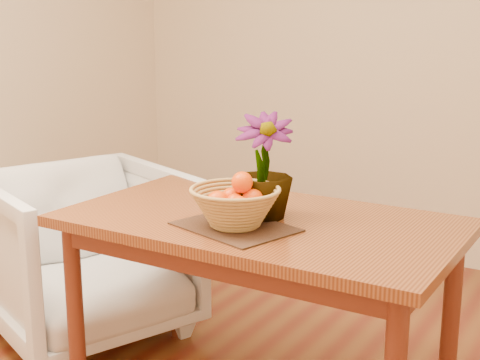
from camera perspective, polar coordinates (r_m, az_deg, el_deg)
The scene contains 7 objects.
wall_back at distance 4.11m, azimuth 15.58°, elevation 11.58°, with size 4.00×0.02×2.70m, color beige.
table at distance 2.42m, azimuth 1.70°, elevation -5.19°, with size 1.40×0.80×0.75m.
placemat at distance 2.27m, azimuth -0.41°, elevation -4.02°, with size 0.38×0.29×0.01m, color #3D2216.
wicker_basket at distance 2.26m, azimuth -0.41°, elevation -2.43°, with size 0.31×0.31×0.13m.
orange_pile at distance 2.25m, azimuth -0.30°, elevation -1.50°, with size 0.16×0.16×0.13m.
potted_plant at distance 2.34m, azimuth 1.99°, elevation 1.15°, with size 0.21×0.21×0.37m, color #1D4A15.
armchair at distance 3.18m, azimuth -12.97°, elevation -5.44°, with size 0.84×0.78×0.86m, color gray.
Camera 1 is at (1.13, -1.70, 1.42)m, focal length 50.00 mm.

